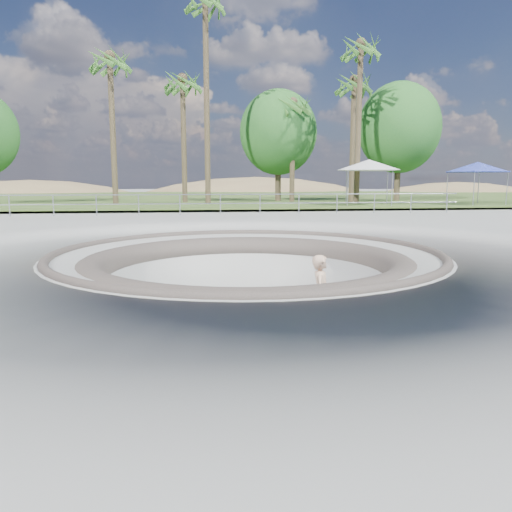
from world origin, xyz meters
The scene contains 17 objects.
ground centered at (0.00, 0.00, 0.00)m, with size 180.00×180.00×0.00m, color gray.
skate_bowl centered at (0.00, 0.00, -1.83)m, with size 14.00×14.00×4.10m.
grass_strip centered at (0.00, 34.00, 0.22)m, with size 180.00×36.00×0.12m.
distant_hills centered at (3.78, 57.17, -7.02)m, with size 103.20×45.00×28.60m.
safety_railing centered at (0.00, 12.00, 0.69)m, with size 25.00×0.06×1.03m.
skateboard centered at (1.62, -1.56, -1.83)m, with size 0.92×0.57×0.09m.
skater centered at (1.62, -1.56, -0.83)m, with size 0.71×0.47×1.96m, color tan.
canopy_white centered at (9.90, 18.22, 2.80)m, with size 5.49×5.49×2.88m.
canopy_blue centered at (17.22, 18.00, 2.69)m, with size 5.37×5.37×2.75m.
palm_a centered at (-6.32, 20.50, 8.94)m, with size 2.60×2.60×10.14m.
palm_b centered at (-1.88, 23.03, 8.26)m, with size 2.60×2.60×9.40m.
palm_c centered at (-0.33, 20.50, 12.32)m, with size 2.60×2.60×13.86m.
palm_d centered at (5.89, 23.18, 6.93)m, with size 2.60×2.60×7.98m.
palm_e centered at (9.74, 20.03, 10.01)m, with size 2.60×2.60×11.30m.
palm_f centered at (9.93, 21.79, 8.20)m, with size 2.60×2.60×9.34m.
bushy_tree_mid centered at (5.14, 24.81, 5.36)m, with size 5.80×5.27×8.37m.
bushy_tree_right centered at (14.16, 23.69, 5.71)m, with size 6.19×5.63×8.93m.
Camera 1 is at (-1.44, -13.00, 1.95)m, focal length 35.00 mm.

